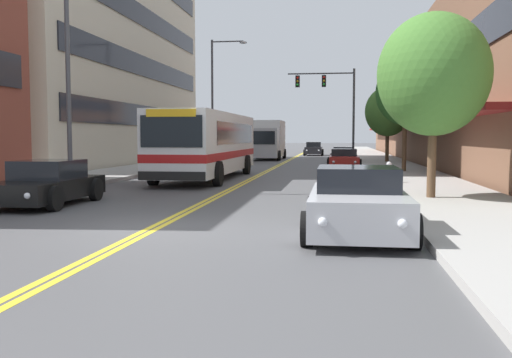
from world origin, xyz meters
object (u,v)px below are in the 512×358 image
Objects in this scene: car_charcoal_moving_lead at (314,149)px; street_tree_right_far at (388,112)px; car_navy_parked_right_mid at (343,155)px; car_slate_blue_parked_left_far at (210,157)px; city_bus at (208,142)px; fire_hydrant at (389,172)px; street_lamp_left_near at (74,39)px; car_silver_parked_right_foreground at (358,204)px; box_truck at (268,140)px; car_beige_parked_left_near at (230,154)px; traffic_signal_mast at (332,96)px; street_tree_right_near at (434,75)px; street_tree_right_mid at (405,93)px; car_red_parked_right_far at (344,159)px; street_lamp_left_far at (217,90)px; car_black_parked_left_mid at (47,184)px.

street_tree_right_far is at bearing -70.45° from car_charcoal_moving_lead.
car_navy_parked_right_mid is at bearing -79.84° from car_charcoal_moving_lead.
car_slate_blue_parked_left_far is 11.05m from car_navy_parked_right_mid.
car_slate_blue_parked_left_far is (-2.31, 10.51, -1.12)m from city_bus.
fire_hydrant is at bearing -53.21° from car_slate_blue_parked_left_far.
city_bus is 2.88× the size of car_charcoal_moving_lead.
car_navy_parked_right_mid is 26.87m from street_lamp_left_near.
car_silver_parked_right_foreground is 37.51m from box_truck.
car_slate_blue_parked_left_far is at bearing -90.71° from car_beige_parked_left_near.
traffic_signal_mast is at bearing 72.40° from street_lamp_left_near.
car_beige_parked_left_near is 23.04m from fire_hydrant.
street_tree_right_near is (5.15, -41.88, 3.15)m from car_charcoal_moving_lead.
street_tree_right_mid is 6.98× the size of fire_hydrant.
street_tree_right_mid is (3.07, 19.08, 3.58)m from car_silver_parked_right_foreground.
fire_hydrant is at bearing -94.66° from street_tree_right_far.
car_red_parked_right_far is 5.34× the size of fire_hydrant.
street_tree_right_mid reaches higher than box_truck.
street_lamp_left_near is 17.22m from street_tree_right_mid.
traffic_signal_mast is at bearing 91.34° from car_silver_parked_right_foreground.
traffic_signal_mast is (5.60, 19.56, 3.42)m from city_bus.
city_bus reaches higher than car_slate_blue_parked_left_far.
street_tree_right_near is at bearing -93.05° from street_tree_right_mid.
street_tree_right_mid is 11.93m from street_tree_right_far.
street_tree_right_mid is at bearing 79.29° from fire_hydrant.
city_bus is 1.64× the size of traffic_signal_mast.
car_beige_parked_left_near is at bearing 69.69° from street_lamp_left_far.
car_slate_blue_parked_left_far is 0.50× the size of street_lamp_left_far.
street_tree_right_mid reaches higher than car_beige_parked_left_near.
car_slate_blue_parked_left_far is 0.84× the size of street_tree_right_near.
car_silver_parked_right_foreground is (8.71, -3.89, 0.04)m from car_black_parked_left_mid.
city_bus is 22.23m from box_truck.
car_slate_blue_parked_left_far is at bearing -101.88° from box_truck.
city_bus is 8.83m from street_lamp_left_near.
car_silver_parked_right_foreground is 34.59m from traffic_signal_mast.
box_truck is at bearing 107.13° from fire_hydrant.
street_tree_right_mid reaches higher than car_navy_parked_right_mid.
street_lamp_left_near reaches higher than car_slate_blue_parked_left_far.
box_truck reaches higher than car_navy_parked_right_mid.
street_tree_right_near reaches higher than fire_hydrant.
car_slate_blue_parked_left_far is 0.66× the size of box_truck.
street_tree_right_far reaches higher than car_silver_parked_right_foreground.
car_beige_parked_left_near is 0.63× the size of traffic_signal_mast.
car_charcoal_moving_lead is (-2.79, 24.50, 0.06)m from car_red_parked_right_far.
street_tree_right_mid is at bearing -42.31° from street_lamp_left_far.
traffic_signal_mast reaches higher than car_navy_parked_right_mid.
car_navy_parked_right_mid is at bearing 72.59° from car_black_parked_left_mid.
car_silver_parked_right_foreground is 0.47× the size of street_lamp_left_far.
car_navy_parked_right_mid is 0.98× the size of car_red_parked_right_far.
street_lamp_left_near reaches higher than street_tree_right_mid.
traffic_signal_mast reaches higher than car_charcoal_moving_lead.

